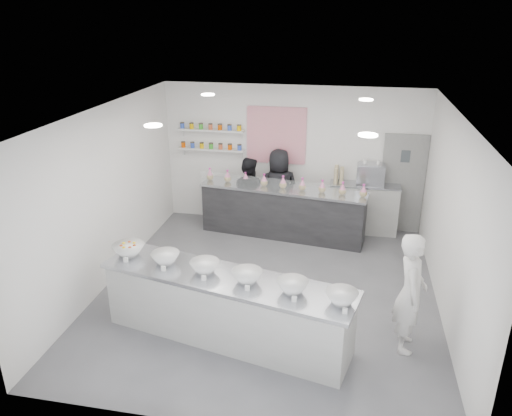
{
  "coord_description": "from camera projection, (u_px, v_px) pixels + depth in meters",
  "views": [
    {
      "loc": [
        1.21,
        -7.17,
        4.43
      ],
      "look_at": [
        -0.28,
        0.4,
        1.33
      ],
      "focal_mm": 35.0,
      "sensor_mm": 36.0,
      "label": 1
    }
  ],
  "objects": [
    {
      "name": "preserve_jars",
      "position": [
        211.0,
        137.0,
        10.63
      ],
      "size": [
        1.45,
        0.1,
        0.56
      ],
      "primitive_type": null,
      "color": "#D54E00",
      "rests_on": "jar_shelf_lower"
    },
    {
      "name": "staff_right",
      "position": [
        279.0,
        190.0,
        10.48
      ],
      "size": [
        1.0,
        0.82,
        1.76
      ],
      "primitive_type": "imported",
      "rotation": [
        0.0,
        0.0,
        3.5
      ],
      "color": "black",
      "rests_on": "floor"
    },
    {
      "name": "downlight_1",
      "position": [
        368.0,
        135.0,
        6.13
      ],
      "size": [
        0.24,
        0.24,
        0.02
      ],
      "primitive_type": "cylinder",
      "color": "white",
      "rests_on": "ceiling"
    },
    {
      "name": "jar_shelf_upper",
      "position": [
        211.0,
        130.0,
        10.6
      ],
      "size": [
        1.45,
        0.22,
        0.04
      ],
      "primitive_type": "cube",
      "color": "silver",
      "rests_on": "back_wall"
    },
    {
      "name": "back_door",
      "position": [
        402.0,
        184.0,
        10.3
      ],
      "size": [
        0.88,
        0.04,
        2.1
      ],
      "primitive_type": "cube",
      "color": "gray",
      "rests_on": "floor"
    },
    {
      "name": "ceiling",
      "position": [
        269.0,
        113.0,
        7.28
      ],
      "size": [
        6.0,
        6.0,
        0.0
      ],
      "primitive_type": "plane",
      "rotation": [
        3.14,
        0.0,
        0.0
      ],
      "color": "white",
      "rests_on": "floor"
    },
    {
      "name": "espresso_machine",
      "position": [
        370.0,
        175.0,
        10.16
      ],
      "size": [
        0.55,
        0.38,
        0.42
      ],
      "primitive_type": "cube",
      "color": "#93969E",
      "rests_on": "espresso_ledge"
    },
    {
      "name": "pattern_panel",
      "position": [
        276.0,
        135.0,
        10.44
      ],
      "size": [
        1.25,
        0.03,
        1.2
      ],
      "primitive_type": "cube",
      "color": "#DF2C54",
      "rests_on": "back_wall"
    },
    {
      "name": "woman_prep",
      "position": [
        410.0,
        293.0,
        6.71
      ],
      "size": [
        0.43,
        0.64,
        1.73
      ],
      "primitive_type": "imported",
      "rotation": [
        0.0,
        0.0,
        1.55
      ],
      "color": "silver",
      "rests_on": "floor"
    },
    {
      "name": "cup_stacks",
      "position": [
        339.0,
        175.0,
        10.29
      ],
      "size": [
        0.24,
        0.24,
        0.32
      ],
      "primitive_type": null,
      "color": "#C7B18C",
      "rests_on": "espresso_ledge"
    },
    {
      "name": "cookie_bags",
      "position": [
        283.0,
        182.0,
        10.01
      ],
      "size": [
        3.34,
        0.6,
        0.27
      ],
      "primitive_type": null,
      "rotation": [
        0.0,
        0.0,
        -0.13
      ],
      "color": "pink",
      "rests_on": "back_bar"
    },
    {
      "name": "downlight_0",
      "position": [
        153.0,
        125.0,
        6.63
      ],
      "size": [
        0.24,
        0.24,
        0.02
      ],
      "primitive_type": "cylinder",
      "color": "white",
      "rests_on": "ceiling"
    },
    {
      "name": "jar_shelf_lower",
      "position": [
        211.0,
        149.0,
        10.75
      ],
      "size": [
        1.45,
        0.22,
        0.04
      ],
      "primitive_type": "cube",
      "color": "silver",
      "rests_on": "back_wall"
    },
    {
      "name": "prep_bowls",
      "position": [
        226.0,
        272.0,
        6.82
      ],
      "size": [
        3.69,
        1.32,
        0.17
      ],
      "primitive_type": null,
      "rotation": [
        0.0,
        0.0,
        -0.22
      ],
      "color": "white",
      "rests_on": "prep_counter"
    },
    {
      "name": "sneeze_guard",
      "position": [
        279.0,
        186.0,
        9.75
      ],
      "size": [
        3.32,
        0.46,
        0.29
      ],
      "primitive_type": "cube",
      "rotation": [
        0.0,
        0.0,
        -0.13
      ],
      "color": "white",
      "rests_on": "back_bar"
    },
    {
      "name": "staff_left",
      "position": [
        248.0,
        194.0,
        10.52
      ],
      "size": [
        0.87,
        0.73,
        1.58
      ],
      "primitive_type": "imported",
      "rotation": [
        0.0,
        0.0,
        2.95
      ],
      "color": "black",
      "rests_on": "floor"
    },
    {
      "name": "back_wall",
      "position": [
        292.0,
        157.0,
        10.57
      ],
      "size": [
        5.5,
        0.0,
        5.5
      ],
      "primitive_type": "plane",
      "rotation": [
        1.57,
        0.0,
        0.0
      ],
      "color": "white",
      "rests_on": "floor"
    },
    {
      "name": "left_wall",
      "position": [
        107.0,
        197.0,
        8.33
      ],
      "size": [
        0.0,
        6.0,
        6.0
      ],
      "primitive_type": "plane",
      "rotation": [
        1.57,
        0.0,
        1.57
      ],
      "color": "white",
      "rests_on": "floor"
    },
    {
      "name": "floor",
      "position": [
        268.0,
        291.0,
        8.4
      ],
      "size": [
        6.0,
        6.0,
        0.0
      ],
      "primitive_type": "plane",
      "color": "#515156",
      "rests_on": "ground"
    },
    {
      "name": "prep_counter",
      "position": [
        226.0,
        308.0,
        7.04
      ],
      "size": [
        3.74,
        1.62,
        1.0
      ],
      "primitive_type": "cube",
      "rotation": [
        0.0,
        0.0,
        -0.22
      ],
      "color": "#9C9C98",
      "rests_on": "floor"
    },
    {
      "name": "espresso_ledge",
      "position": [
        363.0,
        208.0,
        10.45
      ],
      "size": [
        1.43,
        0.46,
        1.06
      ],
      "primitive_type": "cube",
      "color": "#9C9C98",
      "rests_on": "floor"
    },
    {
      "name": "label_cards",
      "position": [
        225.0,
        295.0,
        6.35
      ],
      "size": [
        3.31,
        0.04,
        0.07
      ],
      "primitive_type": null,
      "color": "white",
      "rests_on": "prep_counter"
    },
    {
      "name": "downlight_3",
      "position": [
        366.0,
        100.0,
        8.49
      ],
      "size": [
        0.24,
        0.24,
        0.02
      ],
      "primitive_type": "cylinder",
      "color": "white",
      "rests_on": "ceiling"
    },
    {
      "name": "back_bar",
      "position": [
        282.0,
        212.0,
        10.26
      ],
      "size": [
        3.45,
        1.07,
        1.05
      ],
      "primitive_type": "cube",
      "rotation": [
        0.0,
        0.0,
        -0.13
      ],
      "color": "black",
      "rests_on": "floor"
    },
    {
      "name": "right_wall",
      "position": [
        452.0,
        222.0,
        7.35
      ],
      "size": [
        0.0,
        6.0,
        6.0
      ],
      "primitive_type": "plane",
      "rotation": [
        1.57,
        0.0,
        -1.57
      ],
      "color": "white",
      "rests_on": "floor"
    },
    {
      "name": "downlight_2",
      "position": [
        208.0,
        95.0,
        8.99
      ],
      "size": [
        0.24,
        0.24,
        0.02
      ],
      "primitive_type": "cylinder",
      "color": "white",
      "rests_on": "ceiling"
    }
  ]
}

